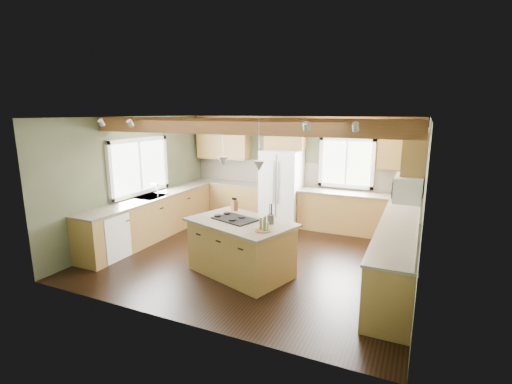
% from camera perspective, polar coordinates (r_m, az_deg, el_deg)
% --- Properties ---
extents(floor, '(5.60, 5.60, 0.00)m').
position_cam_1_polar(floor, '(7.18, 0.04, -9.78)').
color(floor, black).
rests_on(floor, ground).
extents(ceiling, '(5.60, 5.60, 0.00)m').
position_cam_1_polar(ceiling, '(6.66, 0.04, 11.44)').
color(ceiling, silver).
rests_on(ceiling, wall_back).
extents(wall_back, '(5.60, 0.00, 5.60)m').
position_cam_1_polar(wall_back, '(9.10, 6.57, 3.36)').
color(wall_back, '#414833').
rests_on(wall_back, ground).
extents(wall_left, '(0.00, 5.00, 5.00)m').
position_cam_1_polar(wall_left, '(8.34, -17.77, 2.04)').
color(wall_left, '#414833').
rests_on(wall_left, ground).
extents(wall_right, '(0.00, 5.00, 5.00)m').
position_cam_1_polar(wall_right, '(6.22, 24.24, -1.81)').
color(wall_right, '#414833').
rests_on(wall_right, ground).
extents(ceiling_beam, '(5.55, 0.26, 0.26)m').
position_cam_1_polar(ceiling_beam, '(5.94, -3.20, 10.07)').
color(ceiling_beam, '#5C331A').
rests_on(ceiling_beam, ceiling).
extents(soffit_trim, '(5.55, 0.20, 0.10)m').
position_cam_1_polar(soffit_trim, '(8.90, 6.57, 11.18)').
color(soffit_trim, '#5C331A').
rests_on(soffit_trim, ceiling).
extents(backsplash_back, '(5.58, 0.03, 0.58)m').
position_cam_1_polar(backsplash_back, '(9.10, 6.53, 2.78)').
color(backsplash_back, brown).
rests_on(backsplash_back, wall_back).
extents(backsplash_right, '(0.03, 3.70, 0.58)m').
position_cam_1_polar(backsplash_right, '(6.29, 24.04, -2.49)').
color(backsplash_right, brown).
rests_on(backsplash_right, wall_right).
extents(base_cab_back_left, '(2.02, 0.60, 0.88)m').
position_cam_1_polar(base_cab_back_left, '(9.70, -4.22, -1.23)').
color(base_cab_back_left, brown).
rests_on(base_cab_back_left, floor).
extents(counter_back_left, '(2.06, 0.64, 0.04)m').
position_cam_1_polar(counter_back_left, '(9.60, -4.26, 1.44)').
color(counter_back_left, '#474134').
rests_on(counter_back_left, base_cab_back_left).
extents(base_cab_back_right, '(2.62, 0.60, 0.88)m').
position_cam_1_polar(base_cab_back_right, '(8.66, 15.24, -3.29)').
color(base_cab_back_right, brown).
rests_on(base_cab_back_right, floor).
extents(counter_back_right, '(2.66, 0.64, 0.04)m').
position_cam_1_polar(counter_back_right, '(8.55, 15.41, -0.31)').
color(counter_back_right, '#474134').
rests_on(counter_back_right, base_cab_back_right).
extents(base_cab_left, '(0.60, 3.70, 0.88)m').
position_cam_1_polar(base_cab_left, '(8.37, -15.63, -3.84)').
color(base_cab_left, brown).
rests_on(base_cab_left, floor).
extents(counter_left, '(0.64, 3.74, 0.04)m').
position_cam_1_polar(counter_left, '(8.26, -15.81, -0.77)').
color(counter_left, '#474134').
rests_on(counter_left, base_cab_left).
extents(base_cab_right, '(0.60, 3.70, 0.88)m').
position_cam_1_polar(base_cab_right, '(6.52, 20.92, -8.83)').
color(base_cab_right, brown).
rests_on(base_cab_right, floor).
extents(counter_right, '(0.64, 3.74, 0.04)m').
position_cam_1_polar(counter_right, '(6.38, 21.24, -4.96)').
color(counter_right, '#474134').
rests_on(counter_right, base_cab_right).
extents(upper_cab_back_left, '(1.40, 0.35, 0.90)m').
position_cam_1_polar(upper_cab_back_left, '(9.67, -5.05, 7.79)').
color(upper_cab_back_left, brown).
rests_on(upper_cab_back_left, wall_back).
extents(upper_cab_over_fridge, '(0.96, 0.35, 0.70)m').
position_cam_1_polar(upper_cab_over_fridge, '(8.94, 4.51, 8.72)').
color(upper_cab_over_fridge, brown).
rests_on(upper_cab_over_fridge, wall_back).
extents(upper_cab_right, '(0.35, 2.20, 0.90)m').
position_cam_1_polar(upper_cab_right, '(7.00, 23.37, 5.15)').
color(upper_cab_right, brown).
rests_on(upper_cab_right, wall_right).
extents(upper_cab_back_corner, '(0.90, 0.35, 0.90)m').
position_cam_1_polar(upper_cab_back_corner, '(8.43, 21.42, 6.35)').
color(upper_cab_back_corner, brown).
rests_on(upper_cab_back_corner, wall_back).
extents(window_left, '(0.04, 1.60, 1.05)m').
position_cam_1_polar(window_left, '(8.33, -17.55, 3.78)').
color(window_left, white).
rests_on(window_left, wall_left).
extents(window_back, '(1.10, 0.04, 1.00)m').
position_cam_1_polar(window_back, '(8.77, 13.76, 4.40)').
color(window_back, white).
rests_on(window_back, wall_back).
extents(sink, '(0.50, 0.65, 0.03)m').
position_cam_1_polar(sink, '(8.26, -15.81, -0.74)').
color(sink, '#262628').
rests_on(sink, counter_left).
extents(faucet, '(0.02, 0.02, 0.28)m').
position_cam_1_polar(faucet, '(8.11, -14.90, 0.14)').
color(faucet, '#B2B2B7').
rests_on(faucet, sink).
extents(dishwasher, '(0.60, 0.60, 0.84)m').
position_cam_1_polar(dishwasher, '(7.47, -21.99, -6.32)').
color(dishwasher, white).
rests_on(dishwasher, floor).
extents(oven, '(0.60, 0.72, 0.84)m').
position_cam_1_polar(oven, '(5.33, 19.80, -13.69)').
color(oven, white).
rests_on(oven, floor).
extents(microwave, '(0.40, 0.70, 0.38)m').
position_cam_1_polar(microwave, '(6.12, 22.39, 0.54)').
color(microwave, white).
rests_on(microwave, wall_right).
extents(pendant_left, '(0.18, 0.18, 0.16)m').
position_cam_1_polar(pendant_left, '(6.25, -5.08, 4.71)').
color(pendant_left, '#B2B2B7').
rests_on(pendant_left, ceiling).
extents(pendant_right, '(0.18, 0.18, 0.16)m').
position_cam_1_polar(pendant_right, '(5.68, 0.45, 4.00)').
color(pendant_right, '#B2B2B7').
rests_on(pendant_right, ceiling).
extents(refrigerator, '(0.90, 0.74, 1.80)m').
position_cam_1_polar(refrigerator, '(8.92, 3.92, 0.61)').
color(refrigerator, white).
rests_on(refrigerator, floor).
extents(island, '(1.86, 1.45, 0.88)m').
position_cam_1_polar(island, '(6.32, -2.33, -8.66)').
color(island, brown).
rests_on(island, floor).
extents(island_top, '(1.99, 1.59, 0.04)m').
position_cam_1_polar(island_top, '(6.17, -2.36, -4.67)').
color(island_top, '#474134').
rests_on(island_top, island).
extents(cooktop, '(0.82, 0.67, 0.02)m').
position_cam_1_polar(cooktop, '(6.25, -3.25, -4.16)').
color(cooktop, black).
rests_on(cooktop, island_top).
extents(knife_block, '(0.14, 0.14, 0.19)m').
position_cam_1_polar(knife_block, '(6.81, -3.34, -2.03)').
color(knife_block, brown).
rests_on(knife_block, island_top).
extents(utensil_crock, '(0.16, 0.16, 0.15)m').
position_cam_1_polar(utensil_crock, '(6.00, 2.25, -4.20)').
color(utensil_crock, '#484039').
rests_on(utensil_crock, island_top).
extents(bottle_tray, '(0.34, 0.34, 0.22)m').
position_cam_1_polar(bottle_tray, '(5.63, 1.06, -4.93)').
color(bottle_tray, brown).
rests_on(bottle_tray, island_top).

